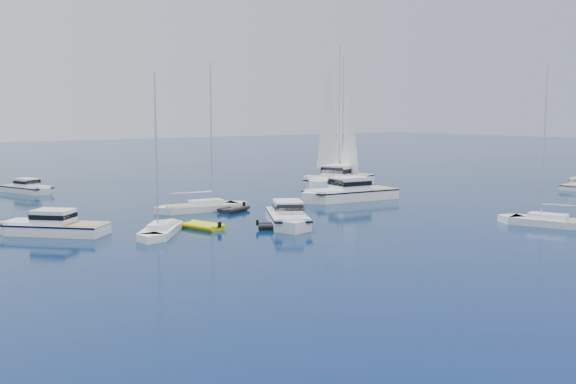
% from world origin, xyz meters
% --- Properties ---
extents(ground, '(400.00, 400.00, 0.00)m').
position_xyz_m(ground, '(0.00, 0.00, 0.00)').
color(ground, '#081550').
rests_on(ground, ground).
extents(motor_cruiser_left, '(7.69, 10.06, 2.60)m').
position_xyz_m(motor_cruiser_left, '(-5.00, 20.50, 0.00)').
color(motor_cruiser_left, white).
rests_on(motor_cruiser_left, ground).
extents(motor_cruiser_centre, '(12.57, 5.42, 3.19)m').
position_xyz_m(motor_cruiser_centre, '(9.76, 29.01, 0.00)').
color(motor_cruiser_centre, white).
rests_on(motor_cruiser_centre, ground).
extents(motor_cruiser_far_l, '(8.48, 8.99, 2.49)m').
position_xyz_m(motor_cruiser_far_l, '(-22.08, 28.25, 0.00)').
color(motor_cruiser_far_l, white).
rests_on(motor_cruiser_far_l, ground).
extents(motor_cruiser_distant, '(14.32, 8.58, 3.60)m').
position_xyz_m(motor_cruiser_distant, '(17.46, 38.95, 0.00)').
color(motor_cruiser_distant, white).
rests_on(motor_cruiser_distant, ground).
extents(motor_cruiser_horizon, '(5.02, 8.62, 2.16)m').
position_xyz_m(motor_cruiser_horizon, '(-15.25, 56.88, 0.00)').
color(motor_cruiser_horizon, silver).
rests_on(motor_cruiser_horizon, ground).
extents(sailboat_mid_r, '(5.30, 9.68, 13.81)m').
position_xyz_m(sailboat_mid_r, '(11.83, 6.54, 0.00)').
color(sailboat_mid_r, white).
rests_on(sailboat_mid_r, ground).
extents(sailboat_mid_l, '(7.28, 8.05, 12.69)m').
position_xyz_m(sailboat_mid_l, '(-15.45, 23.08, 0.00)').
color(sailboat_mid_l, white).
rests_on(sailboat_mid_l, ground).
extents(sailboat_centre, '(10.18, 4.21, 14.54)m').
position_xyz_m(sailboat_centre, '(-6.60, 31.76, 0.00)').
color(sailboat_centre, silver).
rests_on(sailboat_centre, ground).
extents(sailboat_sails_r, '(4.20, 12.71, 18.37)m').
position_xyz_m(sailboat_sails_r, '(18.55, 41.28, 0.00)').
color(sailboat_sails_r, white).
rests_on(sailboat_sails_r, ground).
extents(sailboat_sails_far, '(9.16, 12.30, 18.24)m').
position_xyz_m(sailboat_sails_far, '(29.02, 51.23, 0.00)').
color(sailboat_sails_far, white).
rests_on(sailboat_sails_far, ground).
extents(tender_yellow, '(3.02, 4.36, 0.95)m').
position_xyz_m(tender_yellow, '(-11.62, 23.36, 0.00)').
color(tender_yellow, yellow).
rests_on(tender_yellow, ground).
extents(tender_grey_near, '(3.60, 3.29, 0.95)m').
position_xyz_m(tender_grey_near, '(-6.90, 19.53, 0.00)').
color(tender_grey_near, black).
rests_on(tender_grey_near, ground).
extents(tender_grey_far, '(3.81, 2.94, 0.95)m').
position_xyz_m(tender_grey_far, '(-4.48, 29.55, 0.00)').
color(tender_grey_far, black).
rests_on(tender_grey_far, ground).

